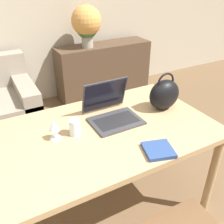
% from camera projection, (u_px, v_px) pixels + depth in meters
% --- Properties ---
extents(wall_back, '(10.00, 0.06, 2.70)m').
position_uv_depth(wall_back, '(16.00, 3.00, 3.08)').
color(wall_back, '#BCB29E').
rests_on(wall_back, ground_plane).
extents(dining_table, '(1.50, 0.93, 0.77)m').
position_uv_depth(dining_table, '(105.00, 139.00, 1.73)').
color(dining_table, tan).
rests_on(dining_table, ground_plane).
extents(sideboard, '(1.39, 0.40, 0.78)m').
position_uv_depth(sideboard, '(104.00, 70.00, 3.75)').
color(sideboard, '#4C3828').
rests_on(sideboard, ground_plane).
extents(laptop, '(0.35, 0.34, 0.26)m').
position_uv_depth(laptop, '(111.00, 109.00, 1.80)').
color(laptop, '#38383D').
rests_on(laptop, dining_table).
extents(drinking_glass, '(0.08, 0.08, 0.11)m').
position_uv_depth(drinking_glass, '(75.00, 127.00, 1.61)').
color(drinking_glass, silver).
rests_on(drinking_glass, dining_table).
extents(wine_glass, '(0.07, 0.07, 0.13)m').
position_uv_depth(wine_glass, '(54.00, 127.00, 1.55)').
color(wine_glass, silver).
rests_on(wine_glass, dining_table).
extents(handbag, '(0.25, 0.16, 0.29)m').
position_uv_depth(handbag, '(164.00, 94.00, 1.88)').
color(handbag, black).
rests_on(handbag, dining_table).
extents(flower_vase, '(0.40, 0.40, 0.54)m').
position_uv_depth(flower_vase, '(87.00, 24.00, 3.26)').
color(flower_vase, '#9E998E').
rests_on(flower_vase, sideboard).
extents(book, '(0.21, 0.21, 0.02)m').
position_uv_depth(book, '(158.00, 150.00, 1.48)').
color(book, navy).
rests_on(book, dining_table).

